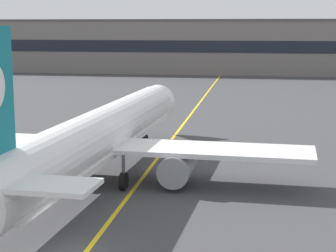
{
  "coord_description": "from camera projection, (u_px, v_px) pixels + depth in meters",
  "views": [
    {
      "loc": [
        9.75,
        -26.75,
        11.65
      ],
      "look_at": [
        2.45,
        14.89,
        4.29
      ],
      "focal_mm": 61.85,
      "sensor_mm": 36.0,
      "label": 1
    }
  ],
  "objects": [
    {
      "name": "taxiway_centreline",
      "position": [
        170.0,
        142.0,
        58.73
      ],
      "size": [
        4.01,
        179.97,
        0.01
      ],
      "primitive_type": "cube",
      "rotation": [
        0.0,
        0.0,
        0.02
      ],
      "color": "yellow",
      "rests_on": "ground"
    },
    {
      "name": "airliner_foreground",
      "position": [
        97.0,
        138.0,
        43.21
      ],
      "size": [
        32.15,
        41.49,
        11.65
      ],
      "color": "white",
      "rests_on": "ground"
    },
    {
      "name": "safety_cone_by_nose_gear",
      "position": [
        151.0,
        140.0,
        58.19
      ],
      "size": [
        0.44,
        0.44,
        0.55
      ],
      "color": "orange",
      "rests_on": "ground"
    },
    {
      "name": "terminal_building",
      "position": [
        205.0,
        46.0,
        141.35
      ],
      "size": [
        163.78,
        12.4,
        13.15
      ],
      "color": "slate",
      "rests_on": "ground"
    }
  ]
}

